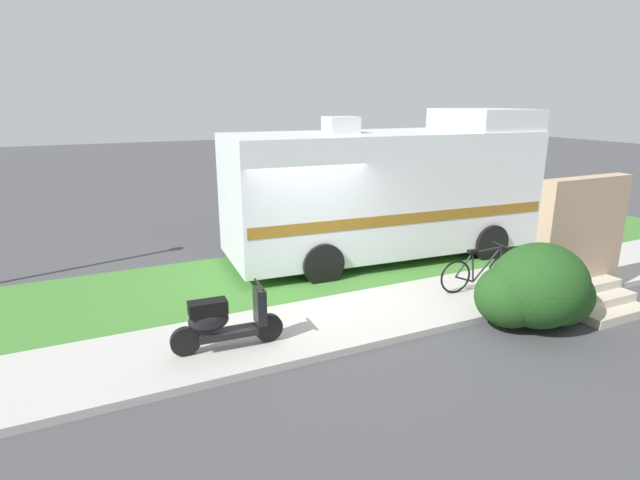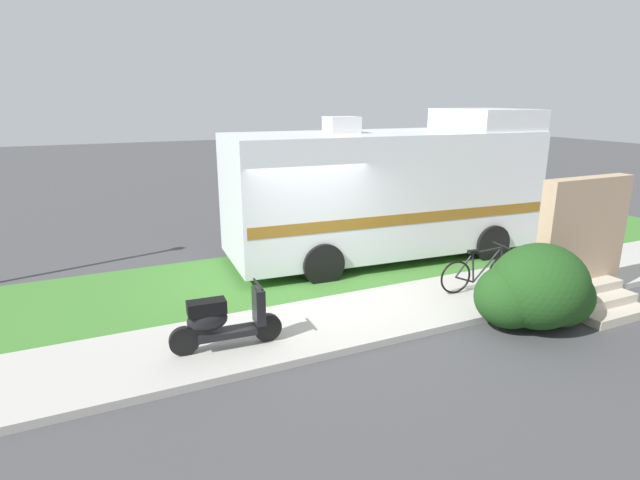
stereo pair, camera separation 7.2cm
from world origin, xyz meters
name	(u,v)px [view 1 (the left image)]	position (x,y,z in m)	size (l,w,h in m)	color
ground_plane	(324,298)	(0.00, 0.00, 0.00)	(80.00, 80.00, 0.00)	#424244
sidewalk	(354,319)	(0.00, -1.20, 0.06)	(24.00, 2.00, 0.12)	#ADAAA3
grass_strip	(294,273)	(0.00, 1.50, 0.04)	(24.00, 3.40, 0.08)	#3D752D
motorhome_rv	(387,190)	(2.52, 1.76, 1.68)	(7.50, 3.00, 3.52)	silver
scooter	(223,321)	(-2.35, -1.40, 0.58)	(1.70, 0.50, 0.97)	black
bicycle	(479,272)	(2.82, -1.17, 0.49)	(1.74, 0.52, 0.88)	black
pickup_truck_near	(392,184)	(5.52, 6.04, 0.98)	(5.69, 2.43, 1.84)	silver
porch_steps	(584,254)	(4.28, -2.29, 0.97)	(2.00, 1.26, 2.40)	#BCB29E
bush_by_porch	(536,290)	(2.65, -2.68, 0.68)	(2.02, 1.52, 1.43)	#1E4719
bottle_green	(515,280)	(3.66, -1.31, 0.25)	(0.06, 0.06, 0.30)	brown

